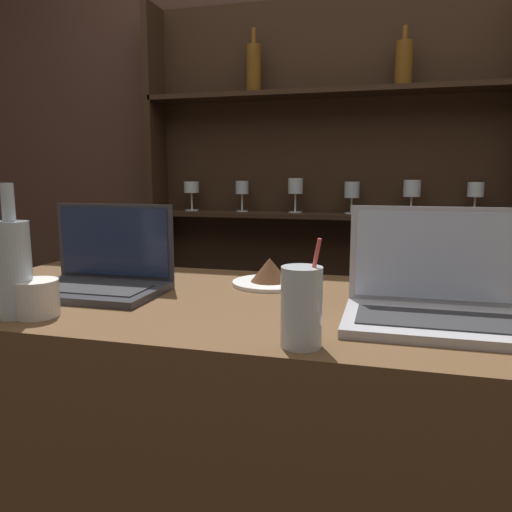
{
  "coord_description": "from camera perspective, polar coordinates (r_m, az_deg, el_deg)",
  "views": [
    {
      "loc": [
        0.17,
        -0.75,
        1.27
      ],
      "look_at": [
        -0.14,
        0.38,
        1.07
      ],
      "focal_mm": 35.0,
      "sensor_mm": 36.0,
      "label": 1
    }
  ],
  "objects": [
    {
      "name": "bar_counter",
      "position": [
        1.36,
        5.76,
        -25.84
      ],
      "size": [
        1.84,
        0.7,
        0.97
      ],
      "color": "brown",
      "rests_on": "ground_plane"
    },
    {
      "name": "cake_plate",
      "position": [
        1.33,
        1.58,
        -2.17
      ],
      "size": [
        0.2,
        0.2,
        0.07
      ],
      "color": "white",
      "rests_on": "bar_counter"
    },
    {
      "name": "back_shelf",
      "position": [
        2.18,
        7.76,
        2.97
      ],
      "size": [
        1.54,
        0.18,
        1.99
      ],
      "color": "#332114",
      "rests_on": "ground_plane"
    },
    {
      "name": "water_glass",
      "position": [
        0.85,
        5.22,
        -5.8
      ],
      "size": [
        0.07,
        0.07,
        0.19
      ],
      "color": "silver",
      "rests_on": "bar_counter"
    },
    {
      "name": "laptop_far",
      "position": [
        1.06,
        19.65,
        -4.6
      ],
      "size": [
        0.35,
        0.24,
        0.23
      ],
      "color": "#ADADB2",
      "rests_on": "bar_counter"
    },
    {
      "name": "wine_bottle_clear",
      "position": [
        1.13,
        -26.02,
        -1.11
      ],
      "size": [
        0.07,
        0.07,
        0.28
      ],
      "color": "#B2C1C6",
      "rests_on": "bar_counter"
    },
    {
      "name": "coffee_cup",
      "position": [
        1.13,
        -23.79,
        -4.43
      ],
      "size": [
        0.09,
        0.09,
        0.08
      ],
      "color": "silver",
      "rests_on": "bar_counter"
    },
    {
      "name": "back_wall",
      "position": [
        2.24,
        10.9,
        11.25
      ],
      "size": [
        7.0,
        0.06,
        2.7
      ],
      "color": "#4C3328",
      "rests_on": "ground_plane"
    },
    {
      "name": "laptop_near",
      "position": [
        1.32,
        -17.38,
        -1.87
      ],
      "size": [
        0.34,
        0.23,
        0.22
      ],
      "color": "#333338",
      "rests_on": "bar_counter"
    }
  ]
}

